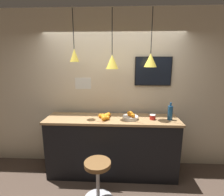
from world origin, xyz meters
The scene contains 12 objects.
back_wall centered at (0.00, 0.98, 1.45)m, with size 8.00×0.06×2.90m.
service_counter centered at (0.00, 0.58, 0.53)m, with size 2.26×0.58×1.05m.
bar_stool centered at (-0.17, -0.07, 0.42)m, with size 0.43×0.43×0.63m.
fruit_bowl centered at (0.31, 0.54, 1.10)m, with size 0.26×0.26×0.14m.
orange_pile centered at (-0.11, 0.54, 1.09)m, with size 0.21×0.29×0.09m.
juice_bottle centered at (0.96, 0.54, 1.18)m, with size 0.08×0.08×0.29m.
spread_jar centered at (0.68, 0.54, 1.09)m, with size 0.10×0.10×0.08m.
pendant_lamp_left centered at (-0.61, 0.62, 2.10)m, with size 0.15×0.15×0.81m.
pendant_lamp_middle centered at (0.00, 0.62, 1.99)m, with size 0.20×0.20×0.92m.
pendant_lamp_right centered at (0.61, 0.62, 2.02)m, with size 0.20×0.20×0.89m.
mounted_tv centered at (0.72, 0.92, 1.82)m, with size 0.65×0.04×0.51m.
hanging_menu_board centered at (-0.43, 0.37, 1.67)m, with size 0.24×0.01×0.17m.
Camera 1 is at (0.15, -2.24, 2.03)m, focal length 28.00 mm.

